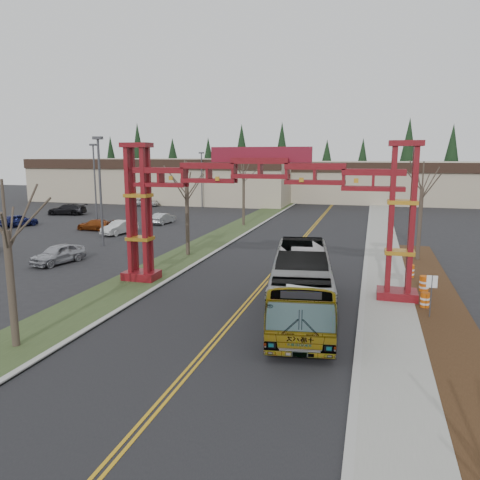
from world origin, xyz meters
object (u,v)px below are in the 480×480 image
(parked_car_near_a, at_px, (58,254))
(light_pole_far, at_px, (202,176))
(parked_car_near_b, at_px, (120,227))
(barrel_mid, at_px, (424,285))
(parked_car_mid_a, at_px, (95,225))
(bare_tree_right_far, at_px, (422,189))
(transit_bus, at_px, (301,284))
(gateway_arch, at_px, (260,192))
(barrel_south, at_px, (425,301))
(light_pole_mid, at_px, (95,176))
(street_sign, at_px, (432,288))
(bare_tree_median_far, at_px, (244,177))
(parked_car_far_a, at_px, (163,218))
(light_pole_near, at_px, (100,184))
(bare_tree_median_mid, at_px, (187,188))
(silver_sedan, at_px, (298,263))
(retail_building_west, at_px, (171,179))
(barrel_north, at_px, (410,272))
(parked_car_mid_b, at_px, (18,220))
(parked_car_far_c, at_px, (67,209))
(retail_building_east, at_px, (394,181))
(parked_car_far_b, at_px, (145,202))
(bare_tree_median_near, at_px, (6,231))

(parked_car_near_a, xyz_separation_m, light_pole_far, (-3.09, 39.53, 4.24))
(parked_car_near_b, distance_m, barrel_mid, 31.69)
(parked_car_mid_a, bearing_deg, bare_tree_right_far, 84.76)
(transit_bus, xyz_separation_m, barrel_mid, (6.48, 6.00, -1.15))
(gateway_arch, relative_size, barrel_south, 19.99)
(light_pole_mid, relative_size, street_sign, 4.25)
(bare_tree_median_far, bearing_deg, parked_car_far_a, -173.22)
(transit_bus, height_order, light_pole_near, light_pole_near)
(gateway_arch, height_order, light_pole_mid, light_pole_mid)
(parked_car_far_a, xyz_separation_m, bare_tree_median_mid, (9.72, -16.03, 4.89))
(silver_sedan, xyz_separation_m, parked_car_near_b, (-20.48, 11.24, -0.03))
(retail_building_west, bearing_deg, barrel_south, -54.48)
(bare_tree_right_far, bearing_deg, barrel_north, -99.03)
(light_pole_mid, height_order, light_pole_far, light_pole_mid)
(parked_car_near_a, distance_m, parked_car_mid_b, 22.17)
(parked_car_far_c, relative_size, bare_tree_median_far, 0.68)
(retail_building_east, distance_m, parked_car_far_a, 47.00)
(retail_building_east, relative_size, bare_tree_median_mid, 4.93)
(light_pole_near, bearing_deg, parked_car_far_b, 110.88)
(parked_car_far_a, distance_m, light_pole_mid, 11.39)
(retail_building_east, height_order, parked_car_mid_a, retail_building_east)
(parked_car_near_a, xyz_separation_m, street_sign, (25.83, -5.44, 0.87))
(bare_tree_right_far, bearing_deg, retail_building_west, 133.02)
(light_pole_near, distance_m, light_pole_far, 32.49)
(parked_car_near_b, distance_m, parked_car_far_b, 27.72)
(retail_building_west, distance_m, parked_car_mid_a, 37.30)
(parked_car_far_c, bearing_deg, silver_sedan, 45.93)
(parked_car_far_b, distance_m, parked_car_far_c, 14.21)
(gateway_arch, distance_m, light_pole_mid, 37.96)
(parked_car_near_b, xyz_separation_m, parked_car_mid_a, (-3.95, 1.57, -0.10))
(bare_tree_median_mid, relative_size, light_pole_mid, 0.81)
(parked_car_far_a, relative_size, bare_tree_median_near, 0.55)
(parked_car_near_a, distance_m, parked_car_far_a, 21.49)
(light_pole_mid, distance_m, barrel_north, 42.57)
(parked_car_near_b, xyz_separation_m, light_pole_far, (-0.62, 26.26, 4.28))
(bare_tree_median_near, xyz_separation_m, light_pole_mid, (-19.87, 37.14, 0.50))
(retail_building_east, xyz_separation_m, light_pole_far, (-29.47, -19.77, 1.48))
(retail_building_west, height_order, light_pole_mid, light_pole_mid)
(gateway_arch, relative_size, parked_car_near_b, 4.23)
(silver_sedan, relative_size, street_sign, 2.00)
(transit_bus, height_order, parked_car_near_a, transit_bus)
(parked_car_near_b, height_order, parked_car_far_b, parked_car_near_b)
(parked_car_far_b, xyz_separation_m, barrel_north, (38.20, -36.45, -0.17))
(parked_car_mid_b, bearing_deg, parked_car_near_a, 162.36)
(parked_car_far_c, height_order, street_sign, street_sign)
(retail_building_west, bearing_deg, parked_car_far_b, -85.97)
(transit_bus, xyz_separation_m, bare_tree_right_far, (6.86, 15.10, 3.95))
(light_pole_near, distance_m, barrel_south, 29.01)
(bare_tree_median_near, height_order, barrel_mid, bare_tree_median_near)
(bare_tree_median_far, relative_size, light_pole_near, 0.80)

